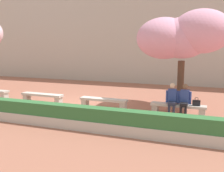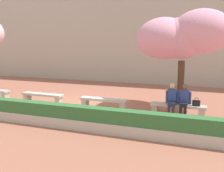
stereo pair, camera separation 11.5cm
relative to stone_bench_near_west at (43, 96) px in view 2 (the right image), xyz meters
name	(u,v)px [view 2 (the right image)]	position (x,y,z in m)	size (l,w,h in m)	color
ground_plane	(72,105)	(1.63, 0.00, -0.31)	(100.00, 100.00, 0.00)	#9E604C
building_facade	(132,32)	(1.63, 9.75, 3.49)	(28.00, 4.00, 7.61)	#B7B2A8
stone_bench_near_west	(43,96)	(0.00, 0.00, 0.00)	(2.21, 0.46, 0.45)	#BCB7AD
stone_bench_center	(104,101)	(3.25, 0.00, 0.00)	(2.21, 0.46, 0.45)	#BCB7AD
stone_bench_near_east	(178,108)	(6.50, 0.00, 0.00)	(2.21, 0.46, 0.45)	#BCB7AD
person_seated_left	(172,98)	(6.26, -0.05, 0.38)	(0.51, 0.70, 1.29)	black
person_seated_right	(184,99)	(6.75, -0.05, 0.38)	(0.51, 0.69, 1.29)	black
handbag	(196,103)	(7.20, -0.01, 0.27)	(0.30, 0.15, 0.34)	black
cherry_tree_main	(181,36)	(6.35, 1.51, 2.87)	(4.11, 2.72, 4.33)	#513828
planter_hedge_foreground	(31,112)	(1.63, -2.97, 0.07)	(14.03, 0.50, 0.80)	#BCB7AD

